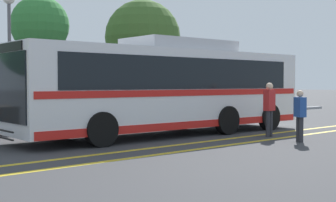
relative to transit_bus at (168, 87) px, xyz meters
name	(u,v)px	position (x,y,z in m)	size (l,w,h in m)	color
ground_plane	(143,136)	(-0.91, 0.30, -1.68)	(220.00, 220.00, 0.00)	#38383A
lane_strip_0	(215,140)	(-0.02, -2.20, -1.68)	(0.20, 31.14, 0.01)	gold
lane_strip_1	(240,143)	(-0.02, -3.21, -1.68)	(0.20, 31.14, 0.01)	gold
curb_strip	(83,123)	(-0.02, 5.55, -1.60)	(39.14, 0.36, 0.15)	#99999E
transit_bus	(168,87)	(0.00, 0.00, 0.00)	(11.54, 3.08, 3.32)	white
parked_car_2	(111,109)	(0.55, 4.25, -0.99)	(4.78, 2.08, 1.32)	black
pedestrian_0	(300,113)	(1.68, -4.16, -0.79)	(0.40, 0.47, 1.58)	#2D2D33
pedestrian_2	(269,106)	(2.10, -2.72, -0.64)	(0.44, 0.26, 1.81)	#2D2D33
street_lamp	(9,28)	(-2.75, 6.83, 2.40)	(0.50, 0.50, 5.57)	#59595E
tree_0	(143,38)	(6.02, 8.91, 2.72)	(4.32, 4.32, 6.57)	#513823
tree_2	(40,26)	(-0.05, 9.49, 2.97)	(2.88, 2.88, 6.12)	#513823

